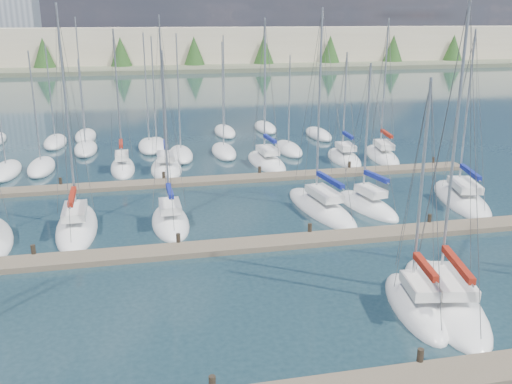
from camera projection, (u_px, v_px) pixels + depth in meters
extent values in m
plane|color=#1F363F|center=(181.00, 119.00, 74.35)|extent=(400.00, 400.00, 0.00)
cylinder|color=#2D261C|center=(420.00, 362.00, 21.79)|extent=(0.26, 0.26, 1.10)
cube|color=#6B5E4C|center=(249.00, 245.00, 33.25)|extent=(44.00, 1.80, 0.35)
cylinder|color=#2D261C|center=(34.00, 254.00, 31.60)|extent=(0.26, 0.26, 1.10)
cylinder|color=#2D261C|center=(179.00, 242.00, 33.23)|extent=(0.26, 0.26, 1.10)
cylinder|color=#2D261C|center=(310.00, 232.00, 34.85)|extent=(0.26, 0.26, 1.10)
cylinder|color=#2D261C|center=(429.00, 222.00, 36.48)|extent=(0.26, 0.26, 1.10)
cube|color=#6B5E4C|center=(214.00, 180.00, 46.31)|extent=(44.00, 1.80, 0.35)
cylinder|color=#2D261C|center=(61.00, 184.00, 44.66)|extent=(0.26, 0.26, 1.10)
cylinder|color=#2D261C|center=(164.00, 178.00, 46.29)|extent=(0.26, 0.26, 1.10)
cylinder|color=#2D261C|center=(260.00, 173.00, 47.92)|extent=(0.26, 0.26, 1.10)
cylinder|color=#2D261C|center=(349.00, 168.00, 49.55)|extent=(0.26, 0.26, 1.10)
cylinder|color=#2D261C|center=(433.00, 163.00, 51.17)|extent=(0.26, 0.26, 1.10)
ellipsoid|color=white|center=(77.00, 228.00, 36.14)|extent=(2.67, 8.92, 1.60)
cube|color=silver|center=(75.00, 211.00, 35.34)|extent=(1.44, 3.13, 0.50)
cylinder|color=#9EA0A5|center=(67.00, 111.00, 34.63)|extent=(0.14, 0.14, 12.58)
cylinder|color=#9EA0A5|center=(72.00, 198.00, 34.37)|extent=(0.16, 3.73, 0.10)
cube|color=maroon|center=(72.00, 197.00, 34.34)|extent=(0.36, 3.43, 0.30)
ellipsoid|color=white|center=(367.00, 207.00, 40.11)|extent=(3.47, 7.12, 1.60)
cube|color=black|center=(367.00, 207.00, 40.11)|extent=(1.75, 3.43, 0.12)
cube|color=silver|center=(371.00, 191.00, 39.42)|extent=(1.65, 2.58, 0.50)
cylinder|color=#9EA0A5|center=(367.00, 129.00, 38.97)|extent=(0.14, 0.14, 8.85)
cylinder|color=#9EA0A5|center=(376.00, 178.00, 38.63)|extent=(0.63, 2.83, 0.10)
cube|color=navy|center=(376.00, 177.00, 38.60)|extent=(0.79, 2.65, 0.30)
ellipsoid|color=white|center=(170.00, 223.00, 36.99)|extent=(2.42, 6.81, 1.60)
cube|color=maroon|center=(170.00, 223.00, 36.99)|extent=(1.26, 3.27, 0.12)
cube|color=silver|center=(170.00, 206.00, 36.29)|extent=(1.32, 2.39, 0.50)
cylinder|color=#9EA0A5|center=(166.00, 131.00, 35.72)|extent=(0.14, 0.14, 9.87)
cylinder|color=#9EA0A5|center=(170.00, 193.00, 35.47)|extent=(0.12, 2.85, 0.10)
cube|color=navy|center=(170.00, 191.00, 35.44)|extent=(0.32, 2.63, 0.30)
ellipsoid|color=white|center=(444.00, 301.00, 26.91)|extent=(4.87, 9.68, 1.60)
cube|color=silver|center=(450.00, 281.00, 26.08)|extent=(2.29, 3.52, 0.50)
cylinder|color=#9EA0A5|center=(454.00, 145.00, 25.43)|extent=(0.14, 0.14, 12.69)
cylinder|color=#9EA0A5|center=(457.00, 266.00, 25.06)|extent=(0.92, 3.82, 0.10)
cube|color=maroon|center=(458.00, 264.00, 25.03)|extent=(1.05, 3.56, 0.30)
ellipsoid|color=white|center=(344.00, 159.00, 53.48)|extent=(2.99, 7.24, 1.60)
cube|color=silver|center=(346.00, 147.00, 52.76)|extent=(1.54, 2.57, 0.50)
cylinder|color=#9EA0A5|center=(345.00, 101.00, 52.41)|extent=(0.14, 0.14, 8.71)
cylinder|color=#9EA0A5|center=(348.00, 137.00, 51.91)|extent=(0.31, 2.98, 0.10)
cube|color=navy|center=(348.00, 135.00, 51.88)|extent=(0.49, 2.75, 0.30)
ellipsoid|color=white|center=(382.00, 157.00, 54.34)|extent=(3.61, 8.50, 1.60)
cube|color=black|center=(382.00, 157.00, 54.34)|extent=(1.83, 4.09, 0.12)
cube|color=silver|center=(384.00, 145.00, 53.57)|extent=(1.74, 3.05, 0.50)
cylinder|color=#9EA0A5|center=(385.00, 83.00, 52.93)|extent=(0.14, 0.14, 11.66)
cylinder|color=#9EA0A5|center=(387.00, 135.00, 52.63)|extent=(0.62, 3.43, 0.10)
cube|color=maroon|center=(387.00, 134.00, 52.59)|extent=(0.77, 3.19, 0.30)
ellipsoid|color=white|center=(266.00, 163.00, 52.09)|extent=(3.22, 8.13, 1.60)
cube|color=maroon|center=(266.00, 163.00, 52.09)|extent=(1.65, 3.91, 0.12)
cube|color=silver|center=(268.00, 150.00, 51.34)|extent=(1.66, 2.88, 0.50)
cylinder|color=#9EA0A5|center=(265.00, 86.00, 50.63)|extent=(0.14, 0.14, 11.69)
cylinder|color=#9EA0A5|center=(270.00, 140.00, 50.44)|extent=(0.34, 3.34, 0.10)
cube|color=navy|center=(270.00, 139.00, 50.41)|extent=(0.52, 3.09, 0.30)
ellipsoid|color=white|center=(415.00, 308.00, 26.30)|extent=(3.09, 6.89, 1.60)
cube|color=maroon|center=(415.00, 308.00, 26.30)|extent=(1.56, 3.32, 0.12)
cube|color=silver|center=(419.00, 286.00, 25.60)|extent=(1.49, 2.48, 0.50)
cylinder|color=#9EA0A5|center=(421.00, 185.00, 25.11)|extent=(0.14, 0.14, 9.40)
cylinder|color=#9EA0A5|center=(425.00, 269.00, 24.78)|extent=(0.54, 2.77, 0.10)
cube|color=maroon|center=(426.00, 267.00, 24.75)|extent=(0.70, 2.58, 0.30)
ellipsoid|color=white|center=(461.00, 200.00, 41.61)|extent=(4.84, 9.69, 1.60)
cube|color=silver|center=(465.00, 185.00, 40.78)|extent=(2.26, 3.52, 0.50)
cylinder|color=#9EA0A5|center=(467.00, 109.00, 40.38)|extent=(0.14, 0.14, 10.97)
cylinder|color=#9EA0A5|center=(470.00, 174.00, 39.76)|extent=(0.96, 3.82, 0.10)
cube|color=navy|center=(470.00, 172.00, 39.72)|extent=(1.08, 3.56, 0.30)
ellipsoid|color=white|center=(123.00, 169.00, 50.11)|extent=(2.17, 6.89, 1.60)
cube|color=black|center=(123.00, 169.00, 50.11)|extent=(1.12, 3.31, 0.12)
cube|color=silver|center=(122.00, 155.00, 49.41)|extent=(1.17, 2.42, 0.50)
cylinder|color=#9EA0A5|center=(118.00, 94.00, 48.71)|extent=(0.14, 0.14, 10.80)
cylinder|color=#9EA0A5|center=(121.00, 145.00, 48.58)|extent=(0.14, 2.88, 0.10)
cube|color=maroon|center=(121.00, 144.00, 48.55)|extent=(0.34, 2.66, 0.30)
ellipsoid|color=white|center=(321.00, 209.00, 39.68)|extent=(3.72, 9.68, 1.60)
cube|color=silver|center=(324.00, 193.00, 38.87)|extent=(1.81, 3.45, 0.50)
cylinder|color=#9EA0A5|center=(319.00, 104.00, 38.21)|extent=(0.14, 0.14, 12.36)
cylinder|color=#9EA0A5|center=(330.00, 182.00, 37.88)|extent=(0.59, 3.95, 0.10)
cube|color=navy|center=(330.00, 180.00, 37.84)|extent=(0.75, 3.66, 0.30)
ellipsoid|color=white|center=(166.00, 170.00, 49.85)|extent=(2.93, 7.40, 1.60)
cube|color=silver|center=(166.00, 156.00, 49.12)|extent=(1.56, 2.61, 0.50)
cylinder|color=#9EA0A5|center=(162.00, 88.00, 48.32)|extent=(0.14, 0.14, 11.93)
cylinder|color=#9EA0A5|center=(165.00, 146.00, 48.26)|extent=(0.22, 3.07, 0.10)
cube|color=navy|center=(165.00, 144.00, 48.22)|extent=(0.41, 2.83, 0.30)
cylinder|color=#9EA0A5|center=(154.00, 89.00, 56.33)|extent=(0.12, 0.12, 10.14)
ellipsoid|color=white|center=(157.00, 146.00, 58.03)|extent=(2.20, 6.40, 1.40)
cylinder|color=#9EA0A5|center=(146.00, 88.00, 55.94)|extent=(0.12, 0.12, 10.49)
ellipsoid|color=white|center=(149.00, 147.00, 57.68)|extent=(2.20, 6.40, 1.40)
cylinder|color=#9EA0A5|center=(265.00, 79.00, 65.60)|extent=(0.12, 0.12, 10.06)
ellipsoid|color=white|center=(265.00, 128.00, 67.28)|extent=(2.20, 6.40, 1.40)
cylinder|color=#9EA0A5|center=(50.00, 91.00, 57.98)|extent=(0.12, 0.12, 9.39)
ellipsoid|color=white|center=(55.00, 143.00, 59.56)|extent=(2.20, 6.40, 1.40)
ellipsoid|color=white|center=(7.00, 171.00, 48.60)|extent=(2.20, 6.40, 1.40)
cylinder|color=#9EA0A5|center=(34.00, 107.00, 48.18)|extent=(0.12, 0.12, 9.30)
ellipsoid|color=white|center=(41.00, 168.00, 49.75)|extent=(2.20, 6.40, 1.40)
cylinder|color=#9EA0A5|center=(320.00, 76.00, 61.57)|extent=(0.12, 0.12, 11.68)
ellipsoid|color=white|center=(318.00, 135.00, 63.50)|extent=(2.20, 6.40, 1.40)
cylinder|color=#9EA0A5|center=(223.00, 95.00, 53.80)|extent=(0.12, 0.12, 9.76)
ellipsoid|color=white|center=(224.00, 152.00, 55.44)|extent=(2.20, 6.40, 1.40)
cylinder|color=#9EA0A5|center=(80.00, 75.00, 60.59)|extent=(0.12, 0.12, 11.95)
ellipsoid|color=white|center=(86.00, 136.00, 62.55)|extent=(2.20, 6.40, 1.40)
cylinder|color=#9EA0A5|center=(289.00, 100.00, 55.07)|extent=(0.12, 0.12, 8.46)
ellipsoid|color=white|center=(288.00, 149.00, 56.52)|extent=(2.20, 6.40, 1.40)
cylinder|color=#9EA0A5|center=(82.00, 102.00, 55.23)|extent=(0.12, 0.12, 8.12)
ellipsoid|color=white|center=(86.00, 149.00, 56.63)|extent=(2.20, 6.40, 1.40)
cylinder|color=#9EA0A5|center=(224.00, 82.00, 63.23)|extent=(0.12, 0.12, 10.00)
ellipsoid|color=white|center=(225.00, 132.00, 64.90)|extent=(2.20, 6.40, 1.40)
cylinder|color=#9EA0A5|center=(178.00, 92.00, 52.51)|extent=(0.12, 0.12, 10.54)
ellipsoid|color=white|center=(181.00, 155.00, 54.26)|extent=(2.20, 6.40, 1.40)
cube|color=#666B51|center=(152.00, 62.00, 158.18)|extent=(400.00, 60.00, 1.00)
cube|color=beige|center=(191.00, 47.00, 149.55)|extent=(200.00, 12.00, 10.00)
cube|color=slate|center=(2.00, 8.00, 159.74)|extent=(18.00, 15.00, 30.00)
cone|color=#284C1E|center=(44.00, 55.00, 135.99)|extent=(6.00, 6.00, 8.00)
cone|color=#284C1E|center=(121.00, 54.00, 139.65)|extent=(6.00, 6.00, 8.00)
cone|color=#284C1E|center=(194.00, 53.00, 143.31)|extent=(6.00, 6.00, 8.00)
cone|color=#284C1E|center=(264.00, 52.00, 146.98)|extent=(6.00, 6.00, 8.00)
cone|color=#284C1E|center=(330.00, 51.00, 150.64)|extent=(6.00, 6.00, 8.00)
cone|color=#284C1E|center=(393.00, 50.00, 154.30)|extent=(6.00, 6.00, 8.00)
cone|color=#284C1E|center=(453.00, 49.00, 157.96)|extent=(6.00, 6.00, 8.00)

